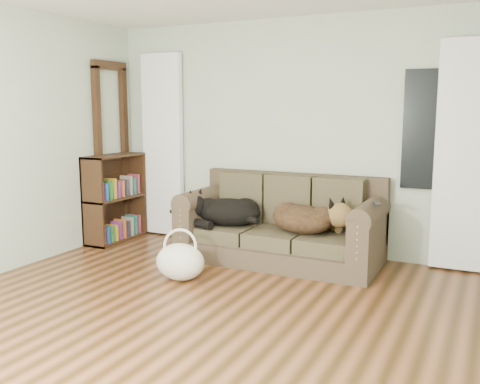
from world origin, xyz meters
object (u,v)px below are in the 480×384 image
at_px(tote_bag, 180,263).
at_px(sofa, 280,219).
at_px(dog_black_lab, 225,213).
at_px(bookshelf, 115,200).
at_px(dog_shepherd, 306,219).

bearing_deg(tote_bag, sofa, 58.98).
distance_m(dog_black_lab, bookshelf, 1.54).
bearing_deg(sofa, dog_shepherd, -8.12).
height_order(dog_black_lab, dog_shepherd, dog_shepherd).
xyz_separation_m(sofa, dog_black_lab, (-0.61, -0.08, 0.03)).
height_order(sofa, dog_black_lab, sofa).
bearing_deg(sofa, dog_black_lab, -172.27).
xyz_separation_m(dog_shepherd, tote_bag, (-0.92, -0.96, -0.33)).
bearing_deg(dog_black_lab, dog_shepherd, -3.34).
bearing_deg(dog_shepherd, dog_black_lab, 21.64).
height_order(sofa, tote_bag, sofa).
relative_size(sofa, bookshelf, 1.98).
distance_m(sofa, tote_bag, 1.21).
height_order(dog_black_lab, bookshelf, bookshelf).
bearing_deg(dog_black_lab, tote_bag, -95.34).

